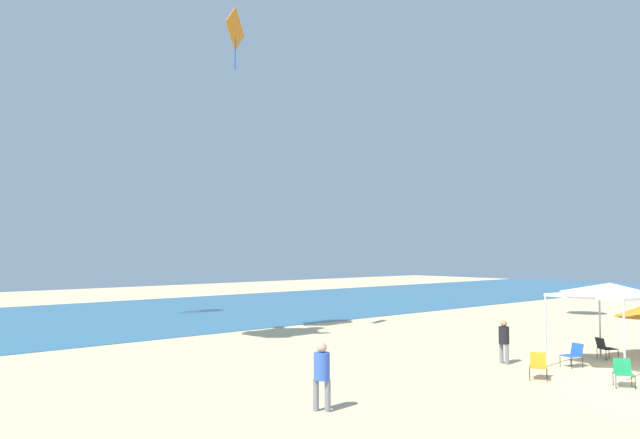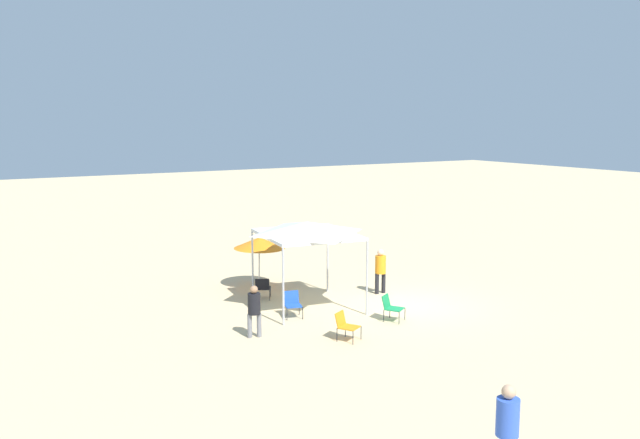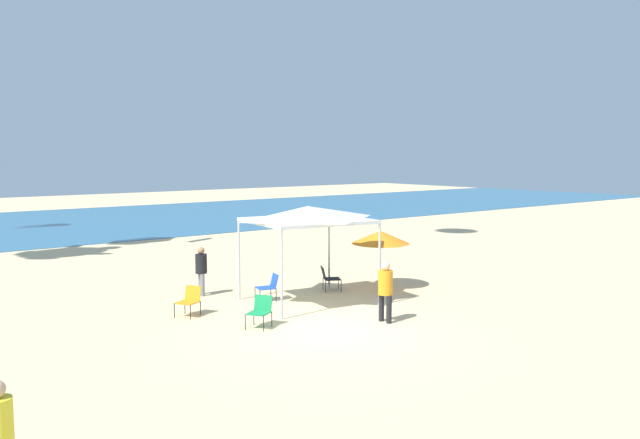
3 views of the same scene
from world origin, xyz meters
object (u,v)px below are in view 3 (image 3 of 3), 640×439
folding_chair_left_of_tent (260,309)px  person_beachcomber (385,287)px  folding_chair_right_of_tent (190,299)px  folding_chair_facing_ocean (269,285)px  beach_umbrella (380,237)px  folding_chair_near_cooler (329,277)px  canopy_tent (308,215)px  person_watching_sky (201,267)px

folding_chair_left_of_tent → person_beachcomber: 3.40m
folding_chair_right_of_tent → folding_chair_facing_ocean: (2.85, 0.22, 0.00)m
folding_chair_right_of_tent → folding_chair_left_of_tent: size_ratio=1.00×
folding_chair_right_of_tent → folding_chair_left_of_tent: (0.86, -2.29, 0.00)m
beach_umbrella → folding_chair_near_cooler: bearing=157.4°
canopy_tent → folding_chair_near_cooler: canopy_tent is taller
beach_umbrella → folding_chair_left_of_tent: (-6.02, -1.75, -1.26)m
folding_chair_near_cooler → folding_chair_right_of_tent: size_ratio=1.00×
person_watching_sky → folding_chair_near_cooler: bearing=-103.3°
beach_umbrella → folding_chair_right_of_tent: beach_umbrella is taller
folding_chair_near_cooler → folding_chair_left_of_tent: 4.98m
canopy_tent → beach_umbrella: bearing=4.1°
beach_umbrella → folding_chair_facing_ocean: (-4.03, 0.76, -1.26)m
canopy_tent → beach_umbrella: size_ratio=1.89×
folding_chair_right_of_tent → folding_chair_facing_ocean: size_ratio=1.00×
folding_chair_near_cooler → person_beachcomber: size_ratio=0.49×
folding_chair_near_cooler → person_watching_sky: 4.18m
person_watching_sky → folding_chair_facing_ocean: bearing=-130.9°
folding_chair_left_of_tent → folding_chair_right_of_tent: bearing=168.9°
beach_umbrella → folding_chair_facing_ocean: size_ratio=2.41×
beach_umbrella → person_watching_sky: (-5.31, 2.73, -0.81)m
canopy_tent → folding_chair_facing_ocean: (-0.75, 1.00, -2.23)m
folding_chair_facing_ocean → folding_chair_left_of_tent: (-1.99, -2.51, 0.00)m
folding_chair_right_of_tent → beach_umbrella: bearing=56.1°
folding_chair_facing_ocean → folding_chair_near_cooler: bearing=104.8°
folding_chair_near_cooler → folding_chair_left_of_tent: (-4.33, -2.45, 0.00)m
folding_chair_facing_ocean → person_beachcomber: person_beachcomber is taller
folding_chair_right_of_tent → person_beachcomber: bearing=14.1°
folding_chair_right_of_tent → folding_chair_facing_ocean: 2.86m
beach_umbrella → person_beachcomber: bearing=-132.1°
person_watching_sky → beach_umbrella: bearing=-101.3°
folding_chair_near_cooler → folding_chair_right_of_tent: (-5.19, -0.16, 0.00)m
canopy_tent → person_beachcomber: 3.64m
canopy_tent → folding_chair_near_cooler: 2.89m
canopy_tent → beach_umbrella: canopy_tent is taller
beach_umbrella → folding_chair_facing_ocean: beach_umbrella is taller
folding_chair_near_cooler → folding_chair_facing_ocean: bearing=118.2°
folding_chair_facing_ocean → person_watching_sky: 2.39m
beach_umbrella → folding_chair_near_cooler: 2.22m
canopy_tent → folding_chair_left_of_tent: size_ratio=4.57×
canopy_tent → person_beachcomber: (0.18, -3.20, -1.72)m
folding_chair_near_cooler → person_watching_sky: person_watching_sky is taller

